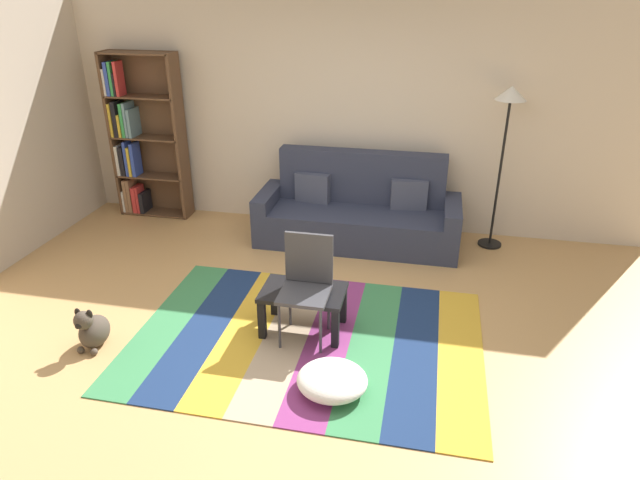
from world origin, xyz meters
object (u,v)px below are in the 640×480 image
at_px(couch, 358,213).
at_px(bookshelf, 139,140).
at_px(coffee_table, 303,298).
at_px(tv_remote, 290,288).
at_px(dog, 92,330).
at_px(pouf, 332,380).
at_px(folding_chair, 307,279).
at_px(standing_lamp, 508,115).

bearing_deg(couch, bookshelf, 174.11).
height_order(coffee_table, tv_remote, tv_remote).
relative_size(coffee_table, dog, 1.76).
xyz_separation_m(couch, pouf, (0.20, -2.62, -0.24)).
relative_size(pouf, tv_remote, 3.48).
bearing_deg(couch, coffee_table, -95.75).
bearing_deg(coffee_table, folding_chair, -44.79).
distance_m(couch, bookshelf, 2.85).
bearing_deg(standing_lamp, folding_chair, -127.83).
height_order(dog, standing_lamp, standing_lamp).
xyz_separation_m(bookshelf, folding_chair, (2.62, -2.22, -0.42)).
bearing_deg(dog, standing_lamp, 38.64).
xyz_separation_m(bookshelf, pouf, (2.97, -2.90, -0.85)).
xyz_separation_m(pouf, folding_chair, (-0.35, 0.68, 0.43)).
relative_size(pouf, standing_lamp, 0.29).
relative_size(couch, tv_remote, 15.07).
height_order(bookshelf, standing_lamp, bookshelf).
relative_size(coffee_table, pouf, 1.34).
xyz_separation_m(coffee_table, pouf, (0.39, -0.72, -0.22)).
distance_m(couch, standing_lamp, 1.89).
bearing_deg(folding_chair, coffee_table, 172.56).
relative_size(bookshelf, dog, 5.03).
xyz_separation_m(dog, folding_chair, (1.68, 0.54, 0.37)).
bearing_deg(couch, standing_lamp, 7.02).
distance_m(tv_remote, folding_chair, 0.20).
relative_size(coffee_table, folding_chair, 0.78).
bearing_deg(pouf, couch, 94.27).
bearing_deg(couch, pouf, -85.73).
relative_size(coffee_table, standing_lamp, 0.39).
height_order(coffee_table, folding_chair, folding_chair).
xyz_separation_m(coffee_table, tv_remote, (-0.11, -0.00, 0.09)).
xyz_separation_m(bookshelf, coffee_table, (2.58, -2.18, -0.63)).
xyz_separation_m(coffee_table, dog, (-1.64, -0.58, -0.16)).
bearing_deg(pouf, coffee_table, 118.17).
bearing_deg(coffee_table, couch, 84.25).
distance_m(couch, pouf, 2.64).
bearing_deg(coffee_table, bookshelf, 139.79).
bearing_deg(pouf, folding_chair, 116.91).
bearing_deg(folding_chair, bookshelf, 177.07).
distance_m(bookshelf, dog, 3.02).
bearing_deg(dog, folding_chair, 17.75).
height_order(couch, dog, couch).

